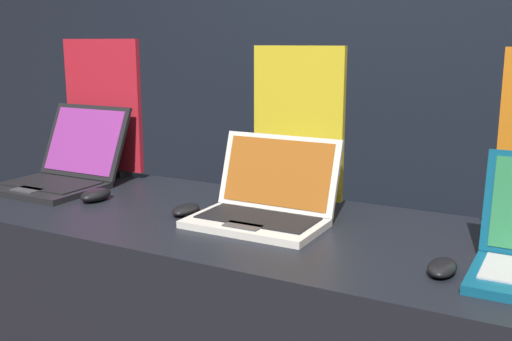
{
  "coord_description": "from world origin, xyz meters",
  "views": [
    {
      "loc": [
        0.77,
        -1.08,
        1.49
      ],
      "look_at": [
        -0.0,
        0.34,
        1.14
      ],
      "focal_mm": 42.0,
      "sensor_mm": 36.0,
      "label": 1
    }
  ],
  "objects_px": {
    "promo_stand_middle": "(298,130)",
    "laptop_middle": "(264,203)",
    "mouse_middle": "(186,210)",
    "laptop_front": "(62,169)",
    "promo_stand_front": "(103,111)",
    "mouse_back": "(442,267)",
    "mouse_front": "(96,195)"
  },
  "relations": [
    {
      "from": "laptop_middle",
      "to": "mouse_middle",
      "type": "relative_size",
      "value": 3.36
    },
    {
      "from": "laptop_front",
      "to": "promo_stand_front",
      "type": "height_order",
      "value": "promo_stand_front"
    },
    {
      "from": "laptop_front",
      "to": "mouse_back",
      "type": "relative_size",
      "value": 3.57
    },
    {
      "from": "mouse_middle",
      "to": "laptop_front",
      "type": "bearing_deg",
      "value": 171.87
    },
    {
      "from": "laptop_front",
      "to": "mouse_front",
      "type": "bearing_deg",
      "value": -21.31
    },
    {
      "from": "laptop_middle",
      "to": "laptop_front",
      "type": "bearing_deg",
      "value": 177.27
    },
    {
      "from": "laptop_front",
      "to": "promo_stand_front",
      "type": "relative_size",
      "value": 0.77
    },
    {
      "from": "promo_stand_middle",
      "to": "mouse_back",
      "type": "bearing_deg",
      "value": -35.98
    },
    {
      "from": "promo_stand_front",
      "to": "promo_stand_middle",
      "type": "xyz_separation_m",
      "value": [
        0.82,
        -0.04,
        -0.01
      ]
    },
    {
      "from": "mouse_front",
      "to": "laptop_middle",
      "type": "distance_m",
      "value": 0.59
    },
    {
      "from": "promo_stand_front",
      "to": "promo_stand_middle",
      "type": "height_order",
      "value": "promo_stand_front"
    },
    {
      "from": "mouse_middle",
      "to": "laptop_middle",
      "type": "bearing_deg",
      "value": 10.49
    },
    {
      "from": "mouse_middle",
      "to": "mouse_back",
      "type": "height_order",
      "value": "mouse_back"
    },
    {
      "from": "mouse_middle",
      "to": "mouse_front",
      "type": "bearing_deg",
      "value": -178.28
    },
    {
      "from": "laptop_middle",
      "to": "mouse_back",
      "type": "xyz_separation_m",
      "value": [
        0.53,
        -0.16,
        -0.04
      ]
    },
    {
      "from": "laptop_front",
      "to": "mouse_middle",
      "type": "bearing_deg",
      "value": -8.13
    },
    {
      "from": "laptop_front",
      "to": "promo_stand_middle",
      "type": "relative_size",
      "value": 0.8
    },
    {
      "from": "mouse_front",
      "to": "mouse_back",
      "type": "xyz_separation_m",
      "value": [
        1.11,
        -0.11,
        -0.0
      ]
    },
    {
      "from": "laptop_middle",
      "to": "mouse_middle",
      "type": "bearing_deg",
      "value": -169.51
    },
    {
      "from": "laptop_front",
      "to": "promo_stand_front",
      "type": "xyz_separation_m",
      "value": [
        0.0,
        0.22,
        0.18
      ]
    },
    {
      "from": "promo_stand_middle",
      "to": "mouse_back",
      "type": "relative_size",
      "value": 4.44
    },
    {
      "from": "laptop_front",
      "to": "mouse_back",
      "type": "height_order",
      "value": "laptop_front"
    },
    {
      "from": "mouse_front",
      "to": "mouse_middle",
      "type": "height_order",
      "value": "mouse_front"
    },
    {
      "from": "promo_stand_middle",
      "to": "laptop_middle",
      "type": "bearing_deg",
      "value": -90.0
    },
    {
      "from": "promo_stand_front",
      "to": "mouse_front",
      "type": "bearing_deg",
      "value": -52.75
    },
    {
      "from": "promo_stand_middle",
      "to": "mouse_back",
      "type": "xyz_separation_m",
      "value": [
        0.53,
        -0.38,
        -0.22
      ]
    },
    {
      "from": "laptop_front",
      "to": "mouse_front",
      "type": "xyz_separation_m",
      "value": [
        0.24,
        -0.09,
        -0.04
      ]
    },
    {
      "from": "promo_stand_middle",
      "to": "mouse_middle",
      "type": "bearing_deg",
      "value": -132.02
    },
    {
      "from": "mouse_front",
      "to": "mouse_back",
      "type": "distance_m",
      "value": 1.11
    },
    {
      "from": "mouse_middle",
      "to": "promo_stand_middle",
      "type": "height_order",
      "value": "promo_stand_middle"
    },
    {
      "from": "promo_stand_front",
      "to": "laptop_middle",
      "type": "height_order",
      "value": "promo_stand_front"
    },
    {
      "from": "laptop_front",
      "to": "mouse_front",
      "type": "relative_size",
      "value": 3.31
    }
  ]
}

